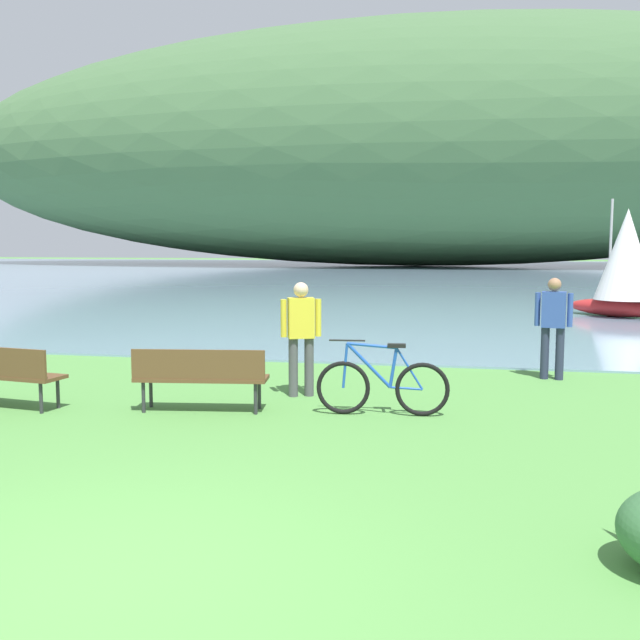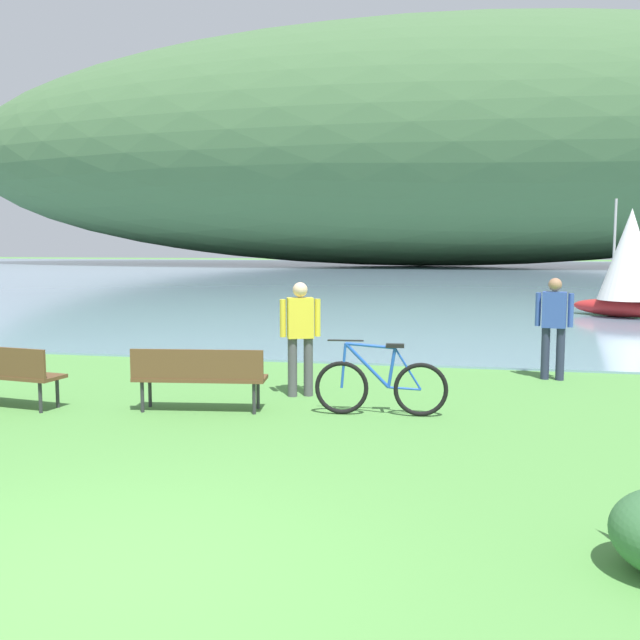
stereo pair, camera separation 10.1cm
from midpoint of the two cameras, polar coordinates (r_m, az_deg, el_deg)
The scene contains 9 objects.
ground_plane at distance 5.42m, azimuth -17.97°, elevation -19.14°, with size 200.00×200.00×0.00m, color #518E42.
bay_water at distance 53.36m, azimuth 8.96°, elevation 3.62°, with size 180.00×80.00×0.04m, color #7A99B2.
distant_hillside at distance 72.47m, azimuth 8.15°, elevation 13.57°, with size 98.34×28.00×23.41m, color #42663D.
park_bench_near_camera at distance 9.88m, azimuth -9.29°, elevation -4.24°, with size 1.85×0.71×0.88m.
park_bench_further_along at distance 10.95m, azimuth -23.82°, elevation -3.68°, with size 1.85×0.74×0.88m.
bicycle_leaning_near_bench at distance 9.62m, azimuth 5.13°, elevation -5.22°, with size 1.77×0.21×1.01m.
person_at_shoreline at distance 12.61m, azimuth 18.28°, elevation -0.14°, with size 0.60×0.28×1.71m.
person_on_the_grass at distance 10.68m, azimuth -1.31°, elevation -0.91°, with size 0.57×0.34×1.71m.
sailboat_mid_bay at distance 23.65m, azimuth 23.41°, elevation 4.28°, with size 2.95×2.76×3.59m.
Camera 2 is at (2.53, -4.23, 2.29)m, focal length 40.34 mm.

